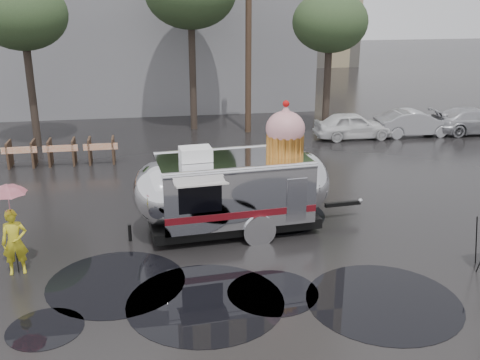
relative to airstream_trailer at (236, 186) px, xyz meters
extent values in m
plane|color=black|center=(-0.15, -2.73, -1.31)|extent=(120.00, 120.00, 0.00)
cylinder|color=black|center=(0.28, -3.58, -1.30)|extent=(2.08, 2.08, 0.01)
cylinder|color=black|center=(-3.25, -2.55, -1.30)|extent=(3.22, 3.22, 0.01)
cylinder|color=black|center=(1.32, 0.91, -1.30)|extent=(3.08, 3.08, 0.01)
cylinder|color=black|center=(2.60, -4.36, -1.30)|extent=(3.41, 3.41, 0.01)
cylinder|color=black|center=(-4.59, -4.24, -1.30)|extent=(1.55, 1.55, 0.01)
cylinder|color=black|center=(-1.27, -3.74, -1.30)|extent=(3.48, 3.48, 0.01)
cylinder|color=#473323|center=(2.35, 11.27, 3.19)|extent=(0.28, 0.28, 9.00)
cylinder|color=#382D26|center=(-7.15, 10.27, 1.62)|extent=(0.32, 0.32, 5.85)
ellipsoid|color=#273B1F|center=(-7.15, 10.27, 4.22)|extent=(3.64, 3.64, 2.86)
cylinder|color=#382D26|center=(-0.15, 12.27, 2.07)|extent=(0.32, 0.32, 6.75)
cylinder|color=#382D26|center=(5.85, 10.27, 1.39)|extent=(0.32, 0.32, 5.40)
ellipsoid|color=#273B1F|center=(5.85, 10.27, 3.79)|extent=(3.36, 3.36, 2.64)
cube|color=#473323|center=(-7.65, 7.27, -0.81)|extent=(0.08, 0.80, 1.00)
cube|color=#473323|center=(-6.75, 7.27, -0.81)|extent=(0.08, 0.80, 1.00)
cube|color=#E5590C|center=(-7.20, 6.89, -0.56)|extent=(1.30, 0.04, 0.25)
cube|color=#473323|center=(-6.15, 7.27, -0.81)|extent=(0.08, 0.80, 1.00)
cube|color=#473323|center=(-5.25, 7.27, -0.81)|extent=(0.08, 0.80, 1.00)
cube|color=#E5590C|center=(-5.70, 6.89, -0.56)|extent=(1.30, 0.04, 0.25)
cube|color=#473323|center=(-4.65, 7.27, -0.81)|extent=(0.08, 0.80, 1.00)
cube|color=#473323|center=(-3.75, 7.27, -0.81)|extent=(0.08, 0.80, 1.00)
cube|color=#E5590C|center=(-4.20, 6.89, -0.56)|extent=(1.30, 0.04, 0.25)
imported|color=silver|center=(6.85, 9.27, -0.61)|extent=(4.00, 1.80, 1.40)
imported|color=#B2B2B7|center=(9.85, 9.27, -0.61)|extent=(4.00, 1.80, 1.40)
imported|color=#B2B2B7|center=(12.85, 9.27, -0.59)|extent=(4.20, 1.80, 1.44)
cube|color=silver|center=(-0.09, 0.00, 0.00)|extent=(4.28, 2.51, 1.68)
ellipsoid|color=silver|center=(1.96, 0.18, 0.00)|extent=(1.59, 2.26, 1.68)
ellipsoid|color=silver|center=(-2.13, -0.19, 0.00)|extent=(1.59, 2.26, 1.68)
cube|color=black|center=(-0.09, 0.00, -0.98)|extent=(4.82, 2.28, 0.28)
cylinder|color=black|center=(0.46, -0.92, -0.98)|extent=(0.67, 0.26, 0.65)
cylinder|color=black|center=(0.29, 1.00, -0.98)|extent=(0.67, 0.26, 0.65)
cylinder|color=silver|center=(0.48, -1.05, -0.94)|extent=(0.90, 0.17, 0.90)
cube|color=black|center=(3.26, 0.30, -0.84)|extent=(1.13, 0.21, 0.11)
sphere|color=silver|center=(3.82, 0.35, -0.80)|extent=(0.16, 0.16, 0.15)
cylinder|color=black|center=(-2.97, -0.26, -1.08)|extent=(0.10, 0.10, 0.47)
cube|color=#510A10|center=(0.01, -1.07, -0.42)|extent=(4.09, 0.40, 0.19)
cube|color=#510A10|center=(-0.18, 1.06, -0.42)|extent=(4.09, 0.40, 0.19)
cube|color=black|center=(-1.11, -1.18, 0.14)|extent=(1.12, 0.13, 0.75)
cube|color=#B1ABA5|center=(-1.09, -1.40, 0.60)|extent=(1.34, 0.58, 0.13)
cube|color=silver|center=(1.50, -0.95, -0.14)|extent=(0.56, 0.08, 1.21)
cube|color=white|center=(-1.11, -0.09, 1.02)|extent=(0.89, 0.68, 0.35)
cylinder|color=orange|center=(1.40, 0.13, 1.12)|extent=(1.05, 1.05, 0.56)
ellipsoid|color=#D39496|center=(1.40, 0.13, 1.57)|extent=(1.18, 1.18, 0.97)
cone|color=#D39496|center=(1.40, 0.13, 2.05)|extent=(0.51, 0.51, 0.37)
sphere|color=red|center=(1.40, 0.13, 2.26)|extent=(0.20, 0.20, 0.19)
imported|color=gold|center=(-5.60, -1.67, -0.50)|extent=(0.64, 0.48, 1.63)
imported|color=pink|center=(-5.60, -1.67, 0.61)|extent=(1.08, 1.08, 0.74)
cylinder|color=black|center=(-5.60, -1.67, -0.48)|extent=(0.02, 0.02, 1.65)
cylinder|color=black|center=(5.50, -3.08, -0.64)|extent=(0.27, 0.18, 1.36)
camera|label=1|loc=(-2.27, -14.52, 5.25)|focal=42.00mm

